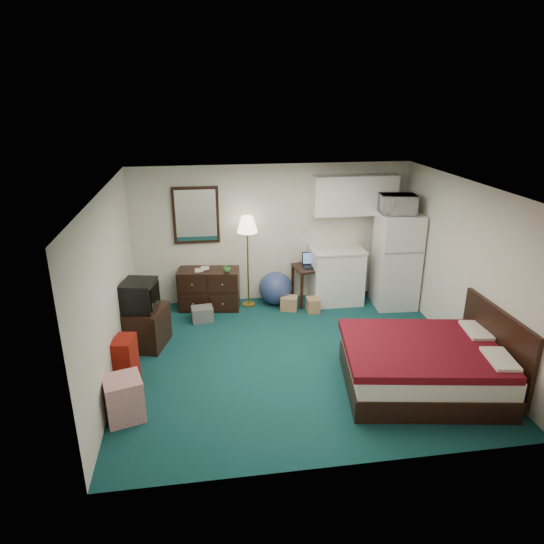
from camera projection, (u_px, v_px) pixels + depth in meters
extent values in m
cube|color=#0D383D|center=(295.00, 357.00, 7.13)|extent=(5.00, 4.50, 0.01)
cube|color=beige|center=(299.00, 188.00, 6.26)|extent=(5.00, 4.50, 0.01)
cube|color=beige|center=(272.00, 234.00, 8.78)|extent=(5.00, 0.01, 2.50)
cube|color=beige|center=(343.00, 362.00, 4.61)|extent=(5.00, 0.01, 2.50)
cube|color=beige|center=(110.00, 288.00, 6.34)|extent=(0.01, 4.50, 2.50)
cube|color=beige|center=(465.00, 269.00, 7.04)|extent=(0.01, 4.50, 2.50)
sphere|color=navy|center=(275.00, 288.00, 8.84)|extent=(0.73, 0.73, 0.60)
imported|color=silver|center=(398.00, 202.00, 8.18)|extent=(0.64, 0.42, 0.40)
imported|color=#8B6545|center=(194.00, 266.00, 8.43)|extent=(0.14, 0.02, 0.20)
imported|color=#8B6545|center=(200.00, 264.00, 8.52)|extent=(0.15, 0.02, 0.20)
imported|color=#47803B|center=(227.00, 269.00, 8.38)|extent=(0.14, 0.12, 0.13)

